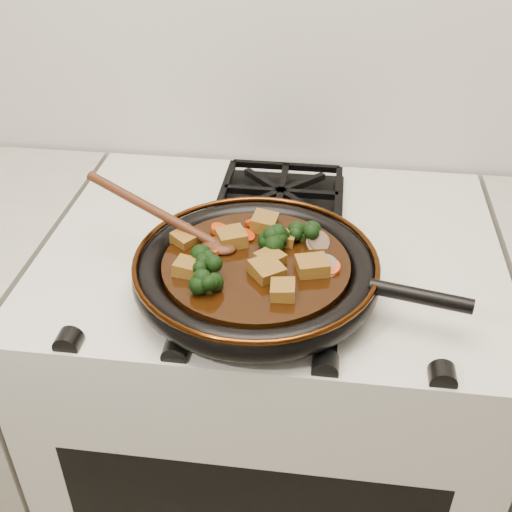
# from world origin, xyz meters

# --- Properties ---
(stove) EXTENTS (0.76, 0.60, 0.90)m
(stove) POSITION_xyz_m (0.00, 1.69, 0.45)
(stove) COLOR beige
(stove) RESTS_ON ground
(burner_grate_front) EXTENTS (0.23, 0.23, 0.03)m
(burner_grate_front) POSITION_xyz_m (0.00, 1.55, 0.91)
(burner_grate_front) COLOR black
(burner_grate_front) RESTS_ON stove
(burner_grate_back) EXTENTS (0.23, 0.23, 0.03)m
(burner_grate_back) POSITION_xyz_m (0.00, 1.83, 0.91)
(burner_grate_back) COLOR black
(burner_grate_back) RESTS_ON stove
(skillet) EXTENTS (0.49, 0.36, 0.05)m
(skillet) POSITION_xyz_m (-0.01, 1.55, 0.94)
(skillet) COLOR black
(skillet) RESTS_ON burner_grate_front
(braising_sauce) EXTENTS (0.28, 0.28, 0.02)m
(braising_sauce) POSITION_xyz_m (-0.01, 1.55, 0.95)
(braising_sauce) COLOR black
(braising_sauce) RESTS_ON skillet
(tofu_cube_0) EXTENTS (0.06, 0.06, 0.03)m
(tofu_cube_0) POSITION_xyz_m (0.01, 1.53, 0.97)
(tofu_cube_0) COLOR brown
(tofu_cube_0) RESTS_ON braising_sauce
(tofu_cube_1) EXTENTS (0.04, 0.04, 0.02)m
(tofu_cube_1) POSITION_xyz_m (0.04, 1.48, 0.97)
(tofu_cube_1) COLOR brown
(tofu_cube_1) RESTS_ON braising_sauce
(tofu_cube_2) EXTENTS (0.04, 0.04, 0.03)m
(tofu_cube_2) POSITION_xyz_m (-0.10, 1.52, 0.97)
(tofu_cube_2) COLOR brown
(tofu_cube_2) RESTS_ON braising_sauce
(tofu_cube_3) EXTENTS (0.05, 0.05, 0.02)m
(tofu_cube_3) POSITION_xyz_m (0.01, 1.55, 0.97)
(tofu_cube_3) COLOR brown
(tofu_cube_3) RESTS_ON braising_sauce
(tofu_cube_4) EXTENTS (0.04, 0.03, 0.02)m
(tofu_cube_4) POSITION_xyz_m (0.02, 1.61, 0.97)
(tofu_cube_4) COLOR brown
(tofu_cube_4) RESTS_ON braising_sauce
(tofu_cube_5) EXTENTS (0.06, 0.06, 0.03)m
(tofu_cube_5) POSITION_xyz_m (-0.05, 1.60, 0.97)
(tofu_cube_5) COLOR brown
(tofu_cube_5) RESTS_ON braising_sauce
(tofu_cube_6) EXTENTS (0.05, 0.05, 0.03)m
(tofu_cube_6) POSITION_xyz_m (-0.12, 1.59, 0.97)
(tofu_cube_6) COLOR brown
(tofu_cube_6) RESTS_ON braising_sauce
(tofu_cube_7) EXTENTS (0.05, 0.05, 0.02)m
(tofu_cube_7) POSITION_xyz_m (0.07, 1.54, 0.97)
(tofu_cube_7) COLOR brown
(tofu_cube_7) RESTS_ON braising_sauce
(tofu_cube_8) EXTENTS (0.04, 0.05, 0.03)m
(tofu_cube_8) POSITION_xyz_m (-0.01, 1.65, 0.97)
(tofu_cube_8) COLOR brown
(tofu_cube_8) RESTS_ON braising_sauce
(broccoli_floret_0) EXTENTS (0.08, 0.08, 0.06)m
(broccoli_floret_0) POSITION_xyz_m (0.05, 1.62, 0.97)
(broccoli_floret_0) COLOR black
(broccoli_floret_0) RESTS_ON braising_sauce
(broccoli_floret_1) EXTENTS (0.07, 0.07, 0.06)m
(broccoli_floret_1) POSITION_xyz_m (-0.07, 1.51, 0.97)
(broccoli_floret_1) COLOR black
(broccoli_floret_1) RESTS_ON braising_sauce
(broccoli_floret_2) EXTENTS (0.08, 0.09, 0.06)m
(broccoli_floret_2) POSITION_xyz_m (0.01, 1.59, 0.97)
(broccoli_floret_2) COLOR black
(broccoli_floret_2) RESTS_ON braising_sauce
(broccoli_floret_3) EXTENTS (0.07, 0.07, 0.06)m
(broccoli_floret_3) POSITION_xyz_m (-0.08, 1.55, 0.97)
(broccoli_floret_3) COLOR black
(broccoli_floret_3) RESTS_ON braising_sauce
(broccoli_floret_4) EXTENTS (0.08, 0.09, 0.06)m
(broccoli_floret_4) POSITION_xyz_m (0.01, 1.60, 0.97)
(broccoli_floret_4) COLOR black
(broccoli_floret_4) RESTS_ON braising_sauce
(broccoli_floret_5) EXTENTS (0.07, 0.07, 0.07)m
(broccoli_floret_5) POSITION_xyz_m (-0.07, 1.48, 0.97)
(broccoli_floret_5) COLOR black
(broccoli_floret_5) RESTS_ON braising_sauce
(carrot_coin_0) EXTENTS (0.03, 0.03, 0.02)m
(carrot_coin_0) POSITION_xyz_m (0.10, 1.55, 0.96)
(carrot_coin_0) COLOR red
(carrot_coin_0) RESTS_ON braising_sauce
(carrot_coin_1) EXTENTS (0.03, 0.03, 0.02)m
(carrot_coin_1) POSITION_xyz_m (-0.08, 1.56, 0.96)
(carrot_coin_1) COLOR red
(carrot_coin_1) RESTS_ON braising_sauce
(carrot_coin_2) EXTENTS (0.03, 0.03, 0.02)m
(carrot_coin_2) POSITION_xyz_m (-0.03, 1.66, 0.96)
(carrot_coin_2) COLOR red
(carrot_coin_2) RESTS_ON braising_sauce
(carrot_coin_3) EXTENTS (0.03, 0.03, 0.02)m
(carrot_coin_3) POSITION_xyz_m (-0.07, 1.49, 0.96)
(carrot_coin_3) COLOR red
(carrot_coin_3) RESTS_ON braising_sauce
(carrot_coin_4) EXTENTS (0.03, 0.03, 0.02)m
(carrot_coin_4) POSITION_xyz_m (-0.08, 1.63, 0.96)
(carrot_coin_4) COLOR red
(carrot_coin_4) RESTS_ON braising_sauce
(carrot_coin_5) EXTENTS (0.03, 0.03, 0.02)m
(carrot_coin_5) POSITION_xyz_m (-0.03, 1.61, 0.96)
(carrot_coin_5) COLOR red
(carrot_coin_5) RESTS_ON braising_sauce
(mushroom_slice_0) EXTENTS (0.05, 0.05, 0.03)m
(mushroom_slice_0) POSITION_xyz_m (0.09, 1.55, 0.97)
(mushroom_slice_0) COLOR brown
(mushroom_slice_0) RESTS_ON braising_sauce
(mushroom_slice_1) EXTENTS (0.04, 0.04, 0.03)m
(mushroom_slice_1) POSITION_xyz_m (0.08, 1.61, 0.97)
(mushroom_slice_1) COLOR brown
(mushroom_slice_1) RESTS_ON braising_sauce
(mushroom_slice_2) EXTENTS (0.04, 0.04, 0.03)m
(mushroom_slice_2) POSITION_xyz_m (0.07, 1.61, 0.97)
(mushroom_slice_2) COLOR brown
(mushroom_slice_2) RESTS_ON braising_sauce
(wooden_spoon) EXTENTS (0.15, 0.08, 0.24)m
(wooden_spoon) POSITION_xyz_m (-0.13, 1.60, 0.98)
(wooden_spoon) COLOR #46200F
(wooden_spoon) RESTS_ON braising_sauce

